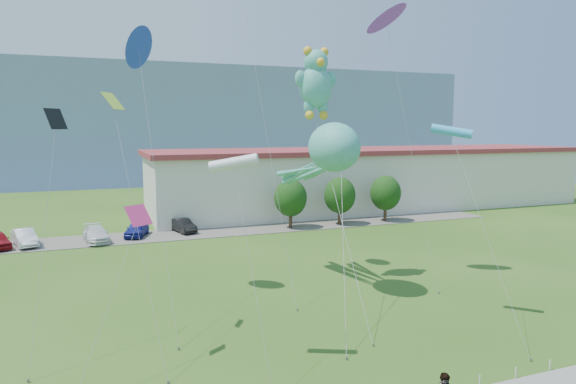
{
  "coord_description": "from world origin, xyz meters",
  "views": [
    {
      "loc": [
        -10.1,
        -17.78,
        11.0
      ],
      "look_at": [
        -0.24,
        8.0,
        7.54
      ],
      "focal_mm": 32.0,
      "sensor_mm": 36.0,
      "label": 1
    }
  ],
  "objects_px": {
    "teddy_bear_kite": "(316,81)",
    "parked_car_black": "(183,225)",
    "parked_car_white": "(96,234)",
    "parked_car_blue": "(137,229)",
    "octopus_kite": "(327,157)",
    "warehouse": "(372,178)",
    "parked_car_silver": "(25,238)"
  },
  "relations": [
    {
      "from": "teddy_bear_kite",
      "to": "parked_car_black",
      "type": "bearing_deg",
      "value": 106.56
    },
    {
      "from": "parked_car_white",
      "to": "parked_car_blue",
      "type": "xyz_separation_m",
      "value": [
        3.88,
        1.08,
        0.0
      ]
    },
    {
      "from": "parked_car_black",
      "to": "teddy_bear_kite",
      "type": "height_order",
      "value": "teddy_bear_kite"
    },
    {
      "from": "parked_car_white",
      "to": "parked_car_black",
      "type": "distance_m",
      "value": 8.76
    },
    {
      "from": "octopus_kite",
      "to": "teddy_bear_kite",
      "type": "height_order",
      "value": "teddy_bear_kite"
    },
    {
      "from": "warehouse",
      "to": "parked_car_black",
      "type": "xyz_separation_m",
      "value": [
        -27.45,
        -8.05,
        -3.37
      ]
    },
    {
      "from": "octopus_kite",
      "to": "parked_car_black",
      "type": "bearing_deg",
      "value": 104.51
    },
    {
      "from": "warehouse",
      "to": "parked_car_blue",
      "type": "distance_m",
      "value": 33.47
    },
    {
      "from": "octopus_kite",
      "to": "teddy_bear_kite",
      "type": "distance_m",
      "value": 5.58
    },
    {
      "from": "parked_car_white",
      "to": "parked_car_blue",
      "type": "relative_size",
      "value": 1.17
    },
    {
      "from": "warehouse",
      "to": "teddy_bear_kite",
      "type": "distance_m",
      "value": 37.08
    },
    {
      "from": "warehouse",
      "to": "parked_car_black",
      "type": "relative_size",
      "value": 14.39
    },
    {
      "from": "parked_car_silver",
      "to": "parked_car_white",
      "type": "height_order",
      "value": "parked_car_silver"
    },
    {
      "from": "parked_car_blue",
      "to": "octopus_kite",
      "type": "xyz_separation_m",
      "value": [
        10.64,
        -22.31,
        8.3
      ]
    },
    {
      "from": "parked_car_blue",
      "to": "teddy_bear_kite",
      "type": "bearing_deg",
      "value": -42.33
    },
    {
      "from": "parked_car_blue",
      "to": "parked_car_black",
      "type": "xyz_separation_m",
      "value": [
        4.73,
        0.51,
        -0.05
      ]
    },
    {
      "from": "warehouse",
      "to": "octopus_kite",
      "type": "xyz_separation_m",
      "value": [
        -21.54,
        -30.88,
        4.98
      ]
    },
    {
      "from": "parked_car_white",
      "to": "parked_car_black",
      "type": "height_order",
      "value": "parked_car_white"
    },
    {
      "from": "parked_car_black",
      "to": "parked_car_white",
      "type": "bearing_deg",
      "value": 176.24
    },
    {
      "from": "parked_car_silver",
      "to": "teddy_bear_kite",
      "type": "height_order",
      "value": "teddy_bear_kite"
    },
    {
      "from": "parked_car_blue",
      "to": "teddy_bear_kite",
      "type": "distance_m",
      "value": 26.43
    },
    {
      "from": "parked_car_black",
      "to": "octopus_kite",
      "type": "relative_size",
      "value": 0.27
    },
    {
      "from": "parked_car_black",
      "to": "teddy_bear_kite",
      "type": "distance_m",
      "value": 25.31
    },
    {
      "from": "parked_car_black",
      "to": "parked_car_silver",
      "type": "bearing_deg",
      "value": 170.2
    },
    {
      "from": "warehouse",
      "to": "teddy_bear_kite",
      "type": "xyz_separation_m",
      "value": [
        -21.34,
        -28.6,
        10.07
      ]
    },
    {
      "from": "parked_car_white",
      "to": "teddy_bear_kite",
      "type": "height_order",
      "value": "teddy_bear_kite"
    },
    {
      "from": "parked_car_silver",
      "to": "parked_car_blue",
      "type": "distance_m",
      "value": 10.15
    },
    {
      "from": "parked_car_black",
      "to": "teddy_bear_kite",
      "type": "bearing_deg",
      "value": -87.69
    },
    {
      "from": "warehouse",
      "to": "parked_car_blue",
      "type": "bearing_deg",
      "value": -165.1
    },
    {
      "from": "octopus_kite",
      "to": "parked_car_blue",
      "type": "bearing_deg",
      "value": 115.5
    },
    {
      "from": "parked_car_silver",
      "to": "octopus_kite",
      "type": "xyz_separation_m",
      "value": [
        20.77,
        -21.67,
        8.26
      ]
    },
    {
      "from": "parked_car_blue",
      "to": "octopus_kite",
      "type": "height_order",
      "value": "octopus_kite"
    }
  ]
}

